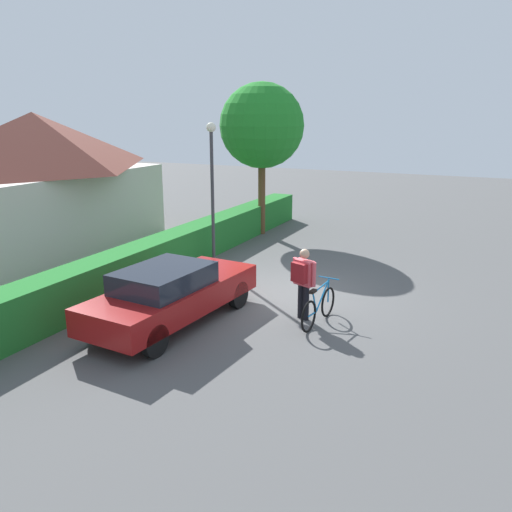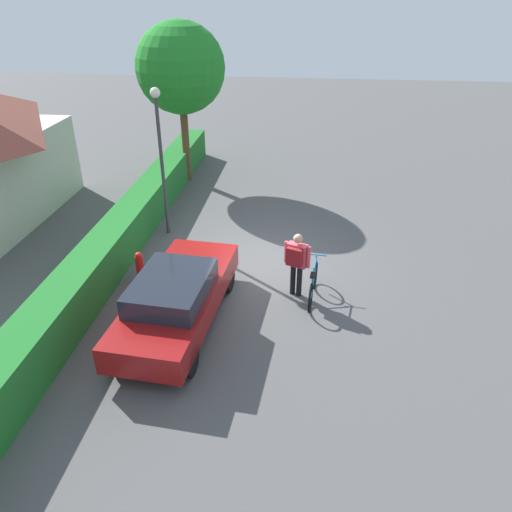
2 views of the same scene
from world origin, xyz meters
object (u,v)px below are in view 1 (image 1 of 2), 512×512
(street_lamp, at_px, (212,175))
(fire_hydrant, at_px, (163,277))
(bicycle, at_px, (319,307))
(tree_kerbside, at_px, (262,126))
(person_rider, at_px, (303,277))
(parked_car_near, at_px, (171,293))

(street_lamp, bearing_deg, fire_hydrant, -178.97)
(bicycle, height_order, street_lamp, street_lamp)
(bicycle, distance_m, tree_kerbside, 9.92)
(person_rider, xyz_separation_m, street_lamp, (3.01, 4.03, 1.77))
(bicycle, xyz_separation_m, fire_hydrant, (0.35, 4.40, 0.02))
(fire_hydrant, bearing_deg, bicycle, -94.48)
(tree_kerbside, bearing_deg, fire_hydrant, -175.80)
(person_rider, distance_m, fire_hydrant, 4.03)
(bicycle, relative_size, person_rider, 1.05)
(parked_car_near, xyz_separation_m, fire_hydrant, (1.74, 1.44, -0.31))
(bicycle, height_order, person_rider, person_rider)
(parked_car_near, distance_m, street_lamp, 5.17)
(parked_car_near, relative_size, street_lamp, 1.08)
(parked_car_near, height_order, tree_kerbside, tree_kerbside)
(parked_car_near, bearing_deg, bicycle, -64.86)
(parked_car_near, bearing_deg, street_lamp, 18.35)
(parked_car_near, bearing_deg, person_rider, -59.43)
(bicycle, relative_size, fire_hydrant, 2.15)
(tree_kerbside, height_order, fire_hydrant, tree_kerbside)
(bicycle, bearing_deg, person_rider, 75.88)
(tree_kerbside, distance_m, fire_hydrant, 8.29)
(parked_car_near, distance_m, person_rider, 2.96)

